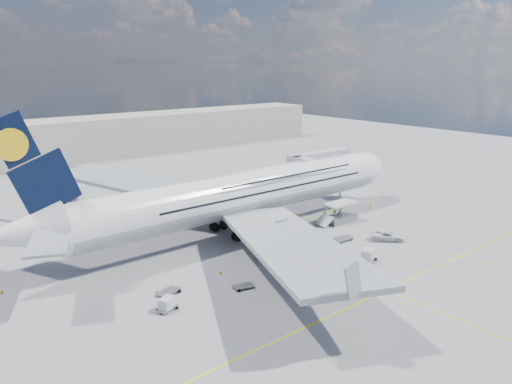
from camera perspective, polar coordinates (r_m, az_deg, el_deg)
ground at (r=79.93m, az=3.01°, el=-6.29°), size 300.00×300.00×0.00m
taxi_line_main at (r=79.92m, az=3.01°, el=-6.29°), size 0.25×220.00×0.01m
taxi_line_cross at (r=67.77m, az=14.70°, el=-10.77°), size 120.00×0.25×0.01m
taxi_line_diag at (r=95.91m, az=5.17°, el=-2.72°), size 14.16×99.06×0.01m
airliner at (r=85.25m, az=-1.33°, el=-0.08°), size 77.26×79.15×23.71m
jet_bridge at (r=112.63m, az=7.09°, el=3.44°), size 18.80×12.10×8.50m
cargo_loader at (r=92.89m, az=9.50°, el=-2.64°), size 8.53×3.20×3.67m
terminal at (r=159.79m, az=-20.70°, el=5.60°), size 180.00×16.00×12.00m
tree_line at (r=216.31m, az=-14.57°, el=7.68°), size 160.00×6.00×8.00m
dolly_row_a at (r=61.26m, az=-10.15°, el=-12.45°), size 2.93×2.34×1.64m
dolly_row_b at (r=65.99m, az=-1.48°, el=-10.69°), size 2.97×2.05×0.40m
dolly_row_c at (r=72.42m, az=6.63°, el=-8.40°), size 3.00×1.98×0.41m
dolly_back at (r=65.43m, az=-9.98°, el=-11.12°), size 3.41×2.41×0.45m
dolly_nose_far at (r=75.74m, az=12.68°, el=-7.04°), size 3.34×2.50×1.89m
dolly_nose_near at (r=83.73m, az=9.91°, el=-5.23°), size 3.53×2.06×0.50m
baggage_tug at (r=73.72m, az=4.05°, el=-7.45°), size 3.26×1.84×1.94m
catering_truck_inner at (r=93.31m, az=-9.79°, el=-2.10°), size 7.35×3.55×4.23m
catering_truck_outer at (r=108.00m, az=-21.95°, el=-0.61°), size 7.71×3.25×4.53m
service_van at (r=85.30m, az=14.84°, el=-4.87°), size 5.63×5.68×1.52m
crew_nose at (r=101.75m, az=12.99°, el=-1.55°), size 0.66×0.51×1.61m
crew_loader at (r=94.97m, az=7.98°, el=-2.51°), size 0.91×0.83×1.52m
crew_wing at (r=66.20m, az=4.46°, el=-10.03°), size 0.59×1.16×1.91m
crew_van at (r=95.78m, az=9.00°, el=-2.29°), size 0.81×1.03×1.86m
crew_tug at (r=69.41m, az=3.00°, el=-8.93°), size 1.19×0.92×1.62m
cone_nose at (r=114.89m, az=14.17°, el=-0.05°), size 0.44×0.44×0.56m
cone_wing_left_inner at (r=98.72m, az=-10.00°, el=-2.22°), size 0.44×0.44×0.56m
cone_wing_left_outer at (r=100.13m, az=-18.12°, el=-2.48°), size 0.48×0.48×0.62m
cone_wing_right_inner at (r=70.28m, az=-4.09°, el=-9.11°), size 0.45×0.45×0.58m
cone_wing_right_outer at (r=64.21m, az=6.67°, el=-11.57°), size 0.47×0.47×0.59m
cone_tail at (r=72.19m, az=-27.05°, el=-10.11°), size 0.46×0.46×0.59m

